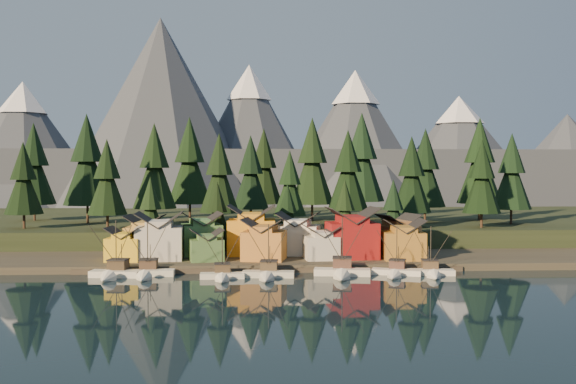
{
  "coord_description": "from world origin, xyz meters",
  "views": [
    {
      "loc": [
        -3.49,
        -115.25,
        21.07
      ],
      "look_at": [
        4.56,
        30.0,
        15.99
      ],
      "focal_mm": 40.0,
      "sensor_mm": 36.0,
      "label": 1
    }
  ],
  "objects": [
    {
      "name": "tree_hill_1",
      "position": [
        -50.0,
        68.0,
        22.86
      ],
      "size": [
        13.24,
        13.24,
        30.84
      ],
      "color": "#332319",
      "rests_on": "hillside"
    },
    {
      "name": "tree_hill_12",
      "position": [
        46.0,
        66.0,
        20.74
      ],
      "size": [
        11.57,
        11.57,
        26.95
      ],
      "color": "#332319",
      "rests_on": "hillside"
    },
    {
      "name": "boat_5",
      "position": [
        24.9,
        10.01,
        1.96
      ],
      "size": [
        10.45,
        10.82,
        10.77
      ],
      "rotation": [
        0.0,
        0.0,
        -0.33
      ],
      "color": "silver",
      "rests_on": "ground"
    },
    {
      "name": "hillside",
      "position": [
        0.0,
        90.0,
        3.0
      ],
      "size": [
        420.0,
        100.0,
        6.0
      ],
      "primitive_type": "cube",
      "color": "black",
      "rests_on": "ground"
    },
    {
      "name": "house_back_4",
      "position": [
        19.78,
        33.91,
        6.63
      ],
      "size": [
        9.7,
        9.37,
        9.77
      ],
      "rotation": [
        0.0,
        0.0,
        0.09
      ],
      "color": "beige",
      "rests_on": "shore_strip"
    },
    {
      "name": "dock",
      "position": [
        0.0,
        16.5,
        0.5
      ],
      "size": [
        80.0,
        4.0,
        1.0
      ],
      "primitive_type": "cube",
      "color": "#473F33",
      "rests_on": "ground"
    },
    {
      "name": "house_back_1",
      "position": [
        -15.16,
        31.74,
        6.62
      ],
      "size": [
        10.28,
        10.37,
        9.76
      ],
      "rotation": [
        0.0,
        0.0,
        0.21
      ],
      "color": "#487C43",
      "rests_on": "shore_strip"
    },
    {
      "name": "tree_hill_11",
      "position": [
        38.0,
        50.0,
        19.04
      ],
      "size": [
        10.24,
        10.24,
        23.86
      ],
      "color": "#332319",
      "rests_on": "hillside"
    },
    {
      "name": "house_front_5",
      "position": [
        18.5,
        25.35,
        7.38
      ],
      "size": [
        11.28,
        10.38,
        11.19
      ],
      "rotation": [
        0.0,
        0.0,
        0.07
      ],
      "color": "maroon",
      "rests_on": "shore_strip"
    },
    {
      "name": "tree_hill_7",
      "position": [
        6.0,
        48.0,
        16.98
      ],
      "size": [
        8.62,
        8.62,
        20.09
      ],
      "color": "#332319",
      "rests_on": "hillside"
    },
    {
      "name": "tree_hill_9",
      "position": [
        22.0,
        55.0,
        20.1
      ],
      "size": [
        11.07,
        11.07,
        25.79
      ],
      "color": "#332319",
      "rests_on": "hillside"
    },
    {
      "name": "tree_hill_16",
      "position": [
        -68.0,
        78.0,
        21.85
      ],
      "size": [
        12.44,
        12.44,
        28.99
      ],
      "color": "#332319",
      "rests_on": "hillside"
    },
    {
      "name": "house_back_0",
      "position": [
        -28.01,
        32.1,
        6.33
      ],
      "size": [
        8.83,
        8.51,
        9.2
      ],
      "rotation": [
        0.0,
        0.0,
        -0.05
      ],
      "color": "#B0893E",
      "rests_on": "shore_strip"
    },
    {
      "name": "house_front_4",
      "position": [
        11.45,
        23.62,
        5.34
      ],
      "size": [
        7.72,
        8.25,
        7.32
      ],
      "rotation": [
        0.0,
        0.0,
        0.08
      ],
      "color": "beige",
      "rests_on": "shore_strip"
    },
    {
      "name": "tree_hill_3",
      "position": [
        -30.0,
        60.0,
        21.16
      ],
      "size": [
        11.9,
        11.9,
        27.73
      ],
      "color": "#332319",
      "rests_on": "hillside"
    },
    {
      "name": "house_back_3",
      "position": [
        6.94,
        31.68,
        6.6
      ],
      "size": [
        11.2,
        10.42,
        9.7
      ],
      "rotation": [
        0.0,
        0.0,
        -0.23
      ],
      "color": "white",
      "rests_on": "shore_strip"
    },
    {
      "name": "tree_hill_6",
      "position": [
        -4.0,
        65.0,
        19.54
      ],
      "size": [
        10.63,
        10.63,
        24.77
      ],
      "color": "#332319",
      "rests_on": "hillside"
    },
    {
      "name": "tree_hill_10",
      "position": [
        30.0,
        80.0,
        23.86
      ],
      "size": [
        14.02,
        14.02,
        32.65
      ],
      "color": "#332319",
      "rests_on": "hillside"
    },
    {
      "name": "boat_2",
      "position": [
        -9.35,
        7.73,
        2.0
      ],
      "size": [
        8.81,
        9.56,
        10.4
      ],
      "rotation": [
        0.0,
        0.0,
        0.03
      ],
      "color": "beige",
      "rests_on": "ground"
    },
    {
      "name": "house_front_2",
      "position": [
        -13.46,
        22.79,
        5.08
      ],
      "size": [
        8.15,
        8.2,
        6.81
      ],
      "rotation": [
        0.0,
        0.0,
        0.19
      ],
      "color": "#49713D",
      "rests_on": "shore_strip"
    },
    {
      "name": "tree_hill_0",
      "position": [
        -62.0,
        52.0,
        18.18
      ],
      "size": [
        9.57,
        9.57,
        22.29
      ],
      "color": "#332319",
      "rests_on": "hillside"
    },
    {
      "name": "boat_0",
      "position": [
        -30.61,
        10.45,
        2.43
      ],
      "size": [
        10.3,
        10.97,
        12.38
      ],
      "rotation": [
        0.0,
        0.0,
        -0.13
      ],
      "color": "silver",
      "rests_on": "ground"
    },
    {
      "name": "tree_shore_0",
      "position": [
        -28.0,
        40.0,
        11.29
      ],
      "size": [
        7.7,
        7.7,
        17.93
      ],
      "color": "#332319",
      "rests_on": "shore_strip"
    },
    {
      "name": "mountain_ridge",
      "position": [
        -4.2,
        213.59,
        26.06
      ],
      "size": [
        560.0,
        190.0,
        90.0
      ],
      "color": "#434957",
      "rests_on": "ground"
    },
    {
      "name": "tree_hill_2",
      "position": [
        -40.0,
        48.0,
        18.48
      ],
      "size": [
        9.8,
        9.8,
        22.83
      ],
      "color": "#332319",
      "rests_on": "hillside"
    },
    {
      "name": "house_front_3",
      "position": [
        -1.04,
        23.13,
        6.23
      ],
      "size": [
        10.39,
        10.07,
        9.01
      ],
      "rotation": [
        0.0,
        0.0,
        -0.21
      ],
      "color": "#B5732E",
      "rests_on": "shore_strip"
    },
    {
      "name": "tree_hill_5",
      "position": [
        -12.0,
        50.0,
        19.39
      ],
      "size": [
        10.51,
        10.51,
        24.49
      ],
      "color": "#332319",
      "rests_on": "hillside"
    },
    {
      "name": "house_back_2",
      "position": [
        -3.73,
        32.15,
        7.5
      ],
      "size": [
        11.08,
        10.23,
        11.43
      ],
      "rotation": [
        0.0,
        0.0,
        -0.03
      ],
      "color": "orange",
      "rests_on": "shore_strip"
    },
    {
      "name": "tree_shore_3",
      "position": [
        19.0,
        40.0,
        10.89
      ],
      "size": [
        7.38,
        7.38,
        17.19
      ],
      "color": "#332319",
      "rests_on": "shore_strip"
    },
    {
      "name": "house_front_0",
      "position": [
        -30.98,
        23.64,
        5.3
      ],
      "size": [
        7.78,
        7.41,
        7.24
      ],
      "rotation": [
        0.0,
        0.0,
        -0.08
      ],
      "color": "gold",
      "rests_on": "shore_strip"
    },
    {
      "name": "boat_1",
      "position": [
        -24.35,
        11.15,
        2.17
      ],
      "size": [
        10.88,
        11.84,
        11.82
      ],
      "rotation": [
        0.0,
        0.0,
        0.01
      ],
      "color": "silver",
      "rests_on": "ground"
    },
    {
      "name": "tree_hill_13",
      "position": [
        56.0,
        48.0,
        18.47
      ],
      "size": [
        9.79,
        9.79,
        22.82
      ],
      "color": "#332319",
      "rests_on": "hillside"
    },
    {
      "name": "boat_4",
      "position": [
        14.12,
        9.81,
        2.41
      ],
      "size": [
        11.78,
        12.52,
        12.89
      ],
      "rotation": [
        0.0,
        0.0,
        -0.16
      ],
      "color": "silver",
      "rests_on": "ground"
    },
    {
      "name": "ground",
      "position": [
        0.0,
        0.0,
        0.0
      ],
      "size": [
        500.0,
        500.0,
        0.0
      ],
      "primitive_type": "plane",
      "color": "black",
      "rests_on": "ground"
    },
    {
      "name": "boat_6",
      "position": [
        32.03,
        9.46,
        2.04
      ],
      "size": [
        9.69,
        10.35,
        10.81
      ],
      "rotation": [
        0.0,
        0.0,
        -0.12
      ],
      "color": "silver",
      "rests_on": "ground"
    },
    {
      "name": "tree_hill_17",
      "position": [
        68.0,
        58.0,
        19.77
      ],
      "size": [
        10.82,
        10.82,
        25.2
      ],
      "color": "#332319",
      "rests_on": "hillside"
    },
    {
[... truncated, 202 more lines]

